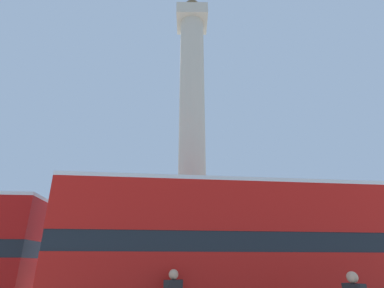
{
  "coord_description": "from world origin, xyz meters",
  "views": [
    {
      "loc": [
        -0.23,
        -16.42,
        1.92
      ],
      "look_at": [
        0.0,
        0.0,
        8.53
      ],
      "focal_mm": 28.0,
      "sensor_mm": 36.0,
      "label": 1
    }
  ],
  "objects_px": {
    "monument_column": "(192,196)",
    "bus_b": "(240,248)",
    "street_lamp": "(213,243)",
    "equestrian_statue": "(334,265)"
  },
  "relations": [
    {
      "from": "monument_column",
      "to": "bus_b",
      "type": "height_order",
      "value": "monument_column"
    },
    {
      "from": "bus_b",
      "to": "monument_column",
      "type": "bearing_deg",
      "value": 96.23
    },
    {
      "from": "monument_column",
      "to": "street_lamp",
      "type": "xyz_separation_m",
      "value": [
        0.82,
        -3.27,
        -2.69
      ]
    },
    {
      "from": "bus_b",
      "to": "street_lamp",
      "type": "distance_m",
      "value": 3.38
    },
    {
      "from": "bus_b",
      "to": "equestrian_statue",
      "type": "distance_m",
      "value": 14.51
    },
    {
      "from": "street_lamp",
      "to": "equestrian_statue",
      "type": "bearing_deg",
      "value": 43.82
    },
    {
      "from": "monument_column",
      "to": "equestrian_statue",
      "type": "distance_m",
      "value": 11.64
    },
    {
      "from": "bus_b",
      "to": "equestrian_statue",
      "type": "height_order",
      "value": "equestrian_statue"
    },
    {
      "from": "equestrian_statue",
      "to": "street_lamp",
      "type": "distance_m",
      "value": 12.38
    },
    {
      "from": "bus_b",
      "to": "street_lamp",
      "type": "bearing_deg",
      "value": 94.15
    }
  ]
}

